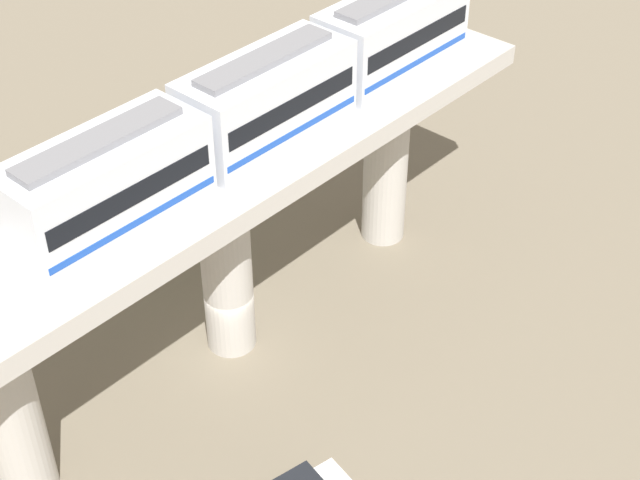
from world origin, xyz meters
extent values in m
plane|color=#706654|center=(0.00, 0.00, 0.00)|extent=(120.00, 120.00, 0.00)
cylinder|color=#B7B2AA|center=(0.00, -9.38, 3.74)|extent=(1.90, 1.90, 7.47)
cylinder|color=#B7B2AA|center=(0.00, 0.00, 3.74)|extent=(1.90, 1.90, 7.47)
cylinder|color=#B7B2AA|center=(0.00, 9.38, 3.74)|extent=(1.90, 1.90, 7.47)
cube|color=#B7B2AA|center=(0.00, 0.00, 7.87)|extent=(5.20, 28.85, 0.80)
cube|color=silver|center=(0.00, -9.35, 9.77)|extent=(2.60, 6.60, 3.00)
cube|color=black|center=(0.00, -9.35, 10.02)|extent=(2.64, 6.07, 0.70)
cube|color=#1947B2|center=(0.00, -9.35, 9.02)|extent=(2.64, 6.34, 0.24)
cube|color=silver|center=(0.00, -2.40, 9.77)|extent=(2.60, 6.60, 3.00)
cube|color=black|center=(0.00, -2.40, 10.02)|extent=(2.64, 6.07, 0.70)
cube|color=#1947B2|center=(0.00, -2.40, 9.02)|extent=(2.64, 6.34, 0.24)
cube|color=slate|center=(0.00, -2.40, 11.39)|extent=(1.10, 5.61, 0.24)
cube|color=silver|center=(0.00, 4.55, 9.77)|extent=(2.60, 6.60, 3.00)
cube|color=black|center=(0.00, 4.55, 10.02)|extent=(2.64, 6.07, 0.70)
cube|color=#1947B2|center=(0.00, 4.55, 9.02)|extent=(2.64, 6.34, 0.24)
cube|color=slate|center=(0.00, 4.55, 11.39)|extent=(1.10, 5.61, 0.24)
cylinder|color=brown|center=(8.60, -2.26, 1.23)|extent=(0.36, 0.36, 2.45)
sphere|color=#2D7233|center=(8.60, -2.26, 3.41)|extent=(3.46, 3.46, 3.46)
camera|label=1|loc=(-20.98, 18.16, 26.48)|focal=54.24mm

